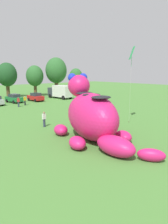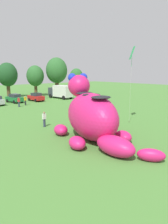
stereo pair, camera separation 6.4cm
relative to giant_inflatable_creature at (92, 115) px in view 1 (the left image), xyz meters
name	(u,v)px [view 1 (the left image)]	position (x,y,z in m)	size (l,w,h in m)	color
ground_plane	(91,134)	(0.84, 0.95, -2.15)	(160.00, 160.00, 0.00)	#4C8438
giant_inflatable_creature	(92,115)	(0.00, 0.00, 0.00)	(7.35, 11.81, 5.87)	#E01E6B
car_green	(14,98)	(4.00, 26.22, -1.29)	(2.32, 4.28, 1.72)	#1E7238
car_red	(36,97)	(8.22, 25.28, -1.29)	(2.08, 4.17, 1.72)	red
box_truck	(60,91)	(14.57, 25.45, -0.55)	(2.76, 6.54, 2.95)	#333842
tree_centre	(7,75)	(6.35, 34.91, 3.15)	(4.56, 4.56, 8.10)	brown
tree_centre_right	(35,76)	(12.75, 33.54, 2.80)	(4.26, 4.26, 7.57)	brown
tree_mid_right	(56,71)	(17.79, 31.54, 4.12)	(5.40, 5.40, 9.58)	brown
tree_right	(76,77)	(26.83, 34.57, 2.42)	(3.93, 3.93, 6.98)	brown
spectator_mid_field	(18,102)	(2.44, 20.79, -1.30)	(0.38, 0.26, 1.71)	#2D334C
spectator_by_cars	(44,119)	(-1.13, 6.38, -1.30)	(0.38, 0.26, 1.71)	#2D334C
spectator_wandering	(25,101)	(4.07, 21.66, -1.30)	(0.38, 0.26, 1.71)	black
tethered_flying_kite	(132,54)	(7.52, 1.30, 5.81)	(1.13, 1.13, 8.82)	brown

